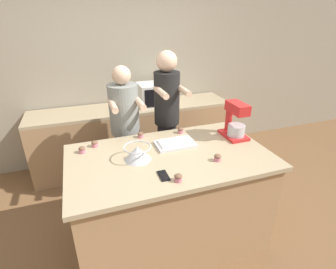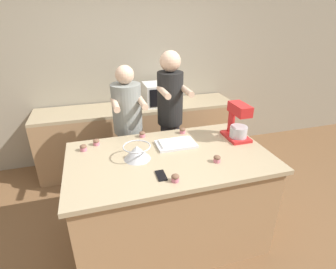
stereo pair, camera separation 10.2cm
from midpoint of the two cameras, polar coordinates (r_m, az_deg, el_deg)
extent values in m
plane|color=brown|center=(2.92, -0.71, -21.07)|extent=(16.00, 16.00, 0.00)
cube|color=gray|center=(3.95, -9.98, 13.70)|extent=(10.00, 0.06, 2.70)
cube|color=#A87F56|center=(2.61, -0.77, -14.09)|extent=(1.71, 0.97, 0.92)
cube|color=tan|center=(2.34, -0.84, -4.97)|extent=(1.78, 1.04, 0.04)
cube|color=#A87F56|center=(3.91, -8.07, -0.53)|extent=(2.80, 0.60, 0.86)
cube|color=tan|center=(3.74, -8.49, 5.70)|extent=(2.80, 0.60, 0.04)
cylinder|color=#33384C|center=(3.18, -9.58, -6.76)|extent=(0.25, 0.25, 0.89)
cylinder|color=gray|center=(2.88, -10.59, 5.43)|extent=(0.32, 0.32, 0.54)
sphere|color=#DBB293|center=(2.78, -11.19, 12.56)|extent=(0.19, 0.19, 0.19)
cylinder|color=#DBB293|center=(2.66, -13.04, 6.18)|extent=(0.06, 0.34, 0.06)
cylinder|color=#DBB293|center=(2.70, -7.33, 6.90)|extent=(0.06, 0.34, 0.06)
cylinder|color=#232328|center=(3.27, -1.14, -5.02)|extent=(0.22, 0.22, 0.94)
cylinder|color=black|center=(2.96, -1.26, 7.86)|extent=(0.29, 0.29, 0.59)
sphere|color=#DBB293|center=(2.87, -1.34, 15.65)|extent=(0.23, 0.23, 0.23)
cylinder|color=#DBB293|center=(2.73, -2.63, 9.17)|extent=(0.06, 0.34, 0.06)
cylinder|color=#DBB293|center=(2.81, 2.21, 9.63)|extent=(0.06, 0.34, 0.06)
cube|color=red|center=(2.74, 13.01, -0.13)|extent=(0.20, 0.30, 0.03)
cylinder|color=red|center=(2.77, 12.04, 3.27)|extent=(0.07, 0.07, 0.23)
cube|color=red|center=(2.61, 13.80, 5.62)|extent=(0.13, 0.26, 0.10)
cylinder|color=#BCBCC1|center=(2.68, 13.57, 0.91)|extent=(0.17, 0.17, 0.11)
cone|color=#BCBCC1|center=(2.26, -7.94, -4.04)|extent=(0.23, 0.23, 0.12)
torus|color=#BCBCC1|center=(2.23, -8.03, -2.75)|extent=(0.24, 0.24, 0.01)
cube|color=silver|center=(2.49, 0.40, -2.08)|extent=(0.37, 0.23, 0.02)
cube|color=white|center=(2.48, 0.40, -1.67)|extent=(0.30, 0.18, 0.02)
cube|color=silver|center=(3.76, -3.73, 8.77)|extent=(0.45, 0.38, 0.30)
cube|color=black|center=(3.57, -3.50, 7.90)|extent=(0.30, 0.01, 0.24)
cube|color=#2D2D2D|center=(3.63, -0.43, 8.22)|extent=(0.09, 0.01, 0.24)
cube|color=black|center=(2.05, -2.44, -8.95)|extent=(0.07, 0.15, 0.01)
cube|color=black|center=(2.05, -2.44, -8.82)|extent=(0.06, 0.13, 0.00)
cylinder|color=#D17084|center=(2.66, -7.06, -0.32)|extent=(0.06, 0.06, 0.03)
ellipsoid|color=brown|center=(2.65, -7.09, 0.19)|extent=(0.06, 0.06, 0.04)
cylinder|color=#D17084|center=(2.50, -19.29, -3.42)|extent=(0.06, 0.06, 0.03)
ellipsoid|color=brown|center=(2.49, -19.37, -2.89)|extent=(0.06, 0.06, 0.04)
cylinder|color=#D17084|center=(2.57, -16.74, -2.20)|extent=(0.06, 0.06, 0.03)
ellipsoid|color=brown|center=(2.56, -16.81, -1.69)|extent=(0.06, 0.06, 0.04)
cylinder|color=#D17084|center=(2.74, 1.67, 0.66)|extent=(0.06, 0.06, 0.03)
ellipsoid|color=brown|center=(2.73, 1.68, 1.16)|extent=(0.06, 0.06, 0.04)
cylinder|color=#D17084|center=(2.27, 9.43, -5.28)|extent=(0.06, 0.06, 0.03)
ellipsoid|color=brown|center=(2.26, 9.48, -4.71)|extent=(0.06, 0.06, 0.04)
cylinder|color=#D17084|center=(1.99, 0.73, -9.72)|extent=(0.06, 0.06, 0.03)
ellipsoid|color=brown|center=(1.97, 0.73, -9.10)|extent=(0.06, 0.06, 0.04)
camera|label=1|loc=(0.05, -91.28, -0.60)|focal=28.00mm
camera|label=2|loc=(0.05, 88.72, 0.60)|focal=28.00mm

